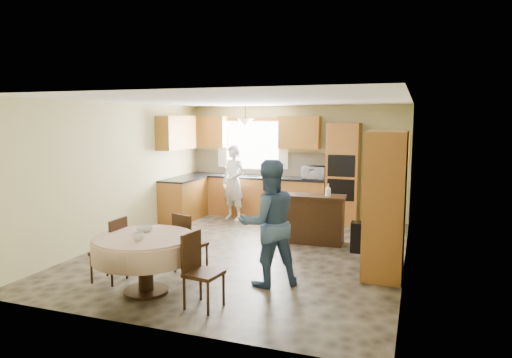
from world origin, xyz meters
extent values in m
cube|color=brown|center=(0.00, 0.00, 0.00)|extent=(5.00, 6.00, 0.01)
cube|color=white|center=(0.00, 0.00, 2.50)|extent=(5.00, 6.00, 0.01)
cube|color=tan|center=(0.00, 3.00, 1.25)|extent=(5.00, 0.02, 2.50)
cube|color=tan|center=(0.00, -3.00, 1.25)|extent=(5.00, 0.02, 2.50)
cube|color=tan|center=(-2.50, 0.00, 1.25)|extent=(0.02, 6.00, 2.50)
cube|color=tan|center=(2.50, 0.00, 1.25)|extent=(0.02, 6.00, 2.50)
cube|color=white|center=(-1.00, 2.98, 1.60)|extent=(1.40, 0.03, 1.10)
cube|color=white|center=(-1.75, 2.93, 1.65)|extent=(0.22, 0.02, 1.15)
cube|color=white|center=(-0.25, 2.93, 1.65)|extent=(0.22, 0.02, 1.15)
cube|color=#CD7736|center=(-0.85, 2.70, 0.44)|extent=(3.30, 0.60, 0.88)
cube|color=black|center=(-0.85, 2.70, 0.90)|extent=(3.30, 0.64, 0.04)
cube|color=#CD7736|center=(-2.20, 1.80, 0.44)|extent=(0.60, 1.20, 0.88)
cube|color=black|center=(-2.20, 1.80, 0.90)|extent=(0.64, 1.20, 0.04)
cube|color=#C4B18A|center=(-0.85, 2.99, 1.18)|extent=(3.30, 0.02, 0.55)
cube|color=#B1782C|center=(-2.05, 2.83, 1.91)|extent=(0.85, 0.33, 0.72)
cube|color=#B1782C|center=(0.15, 2.83, 1.91)|extent=(0.90, 0.33, 0.72)
cube|color=#B1782C|center=(-2.33, 1.80, 1.91)|extent=(0.33, 1.20, 0.72)
cube|color=#CD7736|center=(1.15, 2.69, 1.06)|extent=(0.66, 0.62, 2.12)
cube|color=black|center=(1.15, 2.38, 1.25)|extent=(0.56, 0.01, 0.45)
cube|color=black|center=(1.15, 2.38, 0.75)|extent=(0.56, 0.01, 0.45)
cone|color=beige|center=(-1.00, 2.50, 2.12)|extent=(0.36, 0.36, 0.18)
cube|color=#371F0F|center=(0.90, 0.88, 0.41)|extent=(1.16, 0.52, 0.81)
cube|color=black|center=(1.81, 0.58, 0.25)|extent=(0.38, 0.28, 0.51)
cube|color=#CD7736|center=(2.22, -0.36, 1.02)|extent=(0.53, 1.07, 2.04)
cylinder|color=#371F0F|center=(-0.58, -2.16, 0.34)|extent=(0.19, 0.19, 0.68)
cylinder|color=#371F0F|center=(-0.58, -2.16, 0.02)|extent=(0.57, 0.57, 0.04)
cylinder|color=beige|center=(-0.58, -2.16, 0.72)|extent=(1.24, 1.24, 0.05)
cylinder|color=beige|center=(-0.58, -2.16, 0.58)|extent=(1.30, 1.30, 0.27)
cube|color=#371F0F|center=(-1.29, -1.97, 0.41)|extent=(0.38, 0.38, 0.05)
cube|color=#371F0F|center=(-1.12, -1.97, 0.66)|extent=(0.04, 0.36, 0.46)
cylinder|color=#371F0F|center=(-1.45, -2.13, 0.20)|extent=(0.03, 0.03, 0.39)
cylinder|color=#371F0F|center=(-1.13, -2.13, 0.20)|extent=(0.03, 0.03, 0.39)
cylinder|color=#371F0F|center=(-1.45, -1.81, 0.20)|extent=(0.03, 0.03, 0.39)
cylinder|color=#371F0F|center=(-1.13, -1.81, 0.20)|extent=(0.03, 0.03, 0.39)
cube|color=#371F0F|center=(-0.42, -1.24, 0.41)|extent=(0.48, 0.48, 0.05)
cube|color=#371F0F|center=(-0.47, -1.41, 0.65)|extent=(0.36, 0.14, 0.45)
cylinder|color=#371F0F|center=(-0.58, -1.41, 0.19)|extent=(0.03, 0.03, 0.39)
cylinder|color=#371F0F|center=(-0.26, -1.41, 0.19)|extent=(0.03, 0.03, 0.39)
cylinder|color=#371F0F|center=(-0.58, -1.08, 0.19)|extent=(0.03, 0.03, 0.39)
cylinder|color=#371F0F|center=(-0.26, -1.08, 0.19)|extent=(0.03, 0.03, 0.39)
cube|color=#371F0F|center=(0.33, -2.33, 0.41)|extent=(0.44, 0.44, 0.05)
cube|color=#371F0F|center=(0.15, -2.31, 0.66)|extent=(0.09, 0.37, 0.46)
cylinder|color=#371F0F|center=(0.16, -2.50, 0.20)|extent=(0.03, 0.03, 0.39)
cylinder|color=#371F0F|center=(0.49, -2.50, 0.20)|extent=(0.03, 0.03, 0.39)
cylinder|color=#371F0F|center=(0.16, -2.17, 0.20)|extent=(0.03, 0.03, 0.39)
cylinder|color=#371F0F|center=(0.49, -2.17, 0.20)|extent=(0.03, 0.03, 0.39)
cube|color=gold|center=(2.47, 0.96, 1.71)|extent=(0.05, 0.60, 0.50)
cube|color=silver|center=(2.44, 0.96, 1.71)|extent=(0.01, 0.50, 0.39)
imported|color=silver|center=(0.52, 2.65, 1.06)|extent=(0.53, 0.38, 0.27)
imported|color=silver|center=(-1.14, 2.14, 0.83)|extent=(0.71, 0.59, 1.65)
imported|color=#3B5782|center=(0.80, -1.35, 0.84)|extent=(1.04, 1.00, 1.69)
imported|color=#B2B2B2|center=(0.73, 0.88, 0.84)|extent=(0.25, 0.25, 0.05)
imported|color=silver|center=(1.17, 0.88, 0.95)|extent=(0.12, 0.12, 0.27)
imported|color=#B2B2B2|center=(-0.53, -2.37, 0.79)|extent=(0.14, 0.14, 0.10)
imported|color=#B2B2B2|center=(-0.71, -1.95, 0.77)|extent=(0.26, 0.26, 0.07)
camera|label=1|loc=(2.63, -6.96, 2.21)|focal=32.00mm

